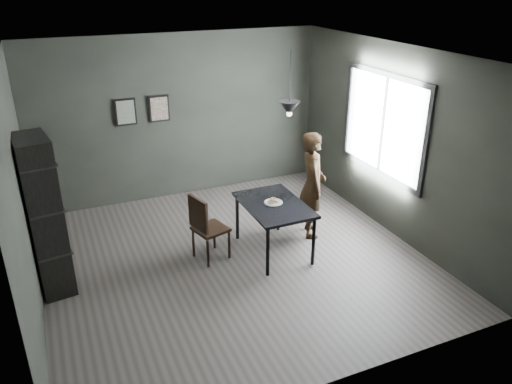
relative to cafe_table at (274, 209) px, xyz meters
name	(u,v)px	position (x,y,z in m)	size (l,w,h in m)	color
ground	(235,259)	(-0.60, 0.00, -0.67)	(5.00, 5.00, 0.00)	#383330
back_wall	(180,118)	(-0.60, 2.50, 0.73)	(5.00, 0.10, 2.80)	black
ceiling	(230,54)	(-0.60, 0.00, 2.13)	(5.00, 5.00, 0.02)	silver
window_assembly	(383,125)	(1.87, 0.20, 0.93)	(0.04, 1.96, 1.56)	white
cafe_table	(274,209)	(0.00, 0.00, 0.00)	(0.80, 1.20, 0.75)	black
white_plate	(273,203)	(0.00, 0.01, 0.08)	(0.23, 0.23, 0.01)	white
donut_pile	(274,201)	(0.00, 0.01, 0.12)	(0.17, 0.13, 0.07)	beige
woman	(312,185)	(0.74, 0.25, 0.14)	(0.59, 0.39, 1.62)	black
wood_chair	(205,224)	(-0.95, 0.16, -0.12)	(0.52, 0.52, 0.96)	black
shelf_unit	(44,217)	(-2.92, 0.30, 0.33)	(0.38, 0.67, 2.00)	black
pendant_lamp	(289,108)	(0.25, 0.10, 1.38)	(0.28, 0.28, 0.86)	black
framed_print_left	(126,112)	(-1.50, 2.47, 0.93)	(0.34, 0.04, 0.44)	black
framed_print_right	(159,109)	(-0.95, 2.47, 0.93)	(0.34, 0.04, 0.44)	black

